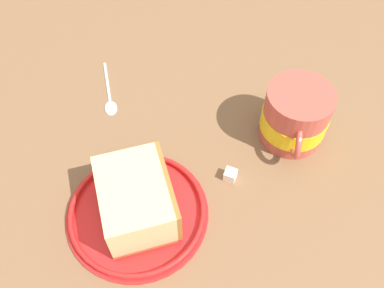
# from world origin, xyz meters

# --- Properties ---
(ground_plane) EXTENTS (1.29, 1.29, 0.03)m
(ground_plane) POSITION_xyz_m (0.00, 0.00, -0.02)
(ground_plane) COLOR brown
(small_plate) EXTENTS (0.19, 0.19, 0.01)m
(small_plate) POSITION_xyz_m (-0.06, 0.04, 0.01)
(small_plate) COLOR red
(small_plate) RESTS_ON ground_plane
(cake_slice) EXTENTS (0.14, 0.12, 0.07)m
(cake_slice) POSITION_xyz_m (-0.06, 0.04, 0.04)
(cake_slice) COLOR #9E662D
(cake_slice) RESTS_ON small_plate
(tea_mug) EXTENTS (0.12, 0.10, 0.09)m
(tea_mug) POSITION_xyz_m (0.10, -0.17, 0.04)
(tea_mug) COLOR #BF4C3F
(tea_mug) RESTS_ON ground_plane
(teaspoon) EXTENTS (0.12, 0.05, 0.01)m
(teaspoon) POSITION_xyz_m (0.14, 0.12, 0.00)
(teaspoon) COLOR silver
(teaspoon) RESTS_ON ground_plane
(sugar_cube) EXTENTS (0.02, 0.02, 0.02)m
(sugar_cube) POSITION_xyz_m (0.01, -0.08, 0.01)
(sugar_cube) COLOR white
(sugar_cube) RESTS_ON ground_plane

